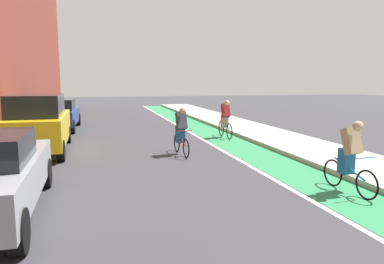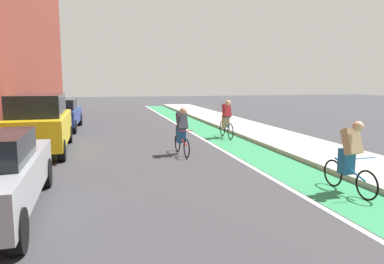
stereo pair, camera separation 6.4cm
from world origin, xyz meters
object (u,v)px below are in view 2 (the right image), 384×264
object	(u,v)px
cyclist_far	(226,118)
cyclist_mid	(350,157)
parked_suv_yellow_cab	(40,123)
cyclist_trailing	(182,129)
parked_sedan_blue	(59,114)

from	to	relation	value
cyclist_far	cyclist_mid	bearing A→B (deg)	-89.96
parked_suv_yellow_cab	cyclist_mid	bearing A→B (deg)	-41.79
parked_suv_yellow_cab	cyclist_trailing	distance (m)	4.84
parked_suv_yellow_cab	cyclist_far	bearing A→B (deg)	12.57
parked_sedan_blue	cyclist_mid	distance (m)	14.39
cyclist_mid	cyclist_far	size ratio (longest dim) A/B	0.97
cyclist_mid	cyclist_far	distance (m)	8.08
cyclist_mid	cyclist_trailing	size ratio (longest dim) A/B	1.01
parked_suv_yellow_cab	cyclist_trailing	bearing A→B (deg)	-18.27
parked_suv_yellow_cab	cyclist_trailing	size ratio (longest dim) A/B	2.80
cyclist_far	parked_suv_yellow_cab	bearing A→B (deg)	-167.43
cyclist_trailing	cyclist_far	bearing A→B (deg)	49.85
parked_suv_yellow_cab	cyclist_far	xyz separation A→B (m)	(7.23, 1.61, -0.17)
cyclist_mid	cyclist_far	bearing A→B (deg)	90.04
cyclist_trailing	cyclist_far	xyz separation A→B (m)	(2.64, 3.13, 0.01)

